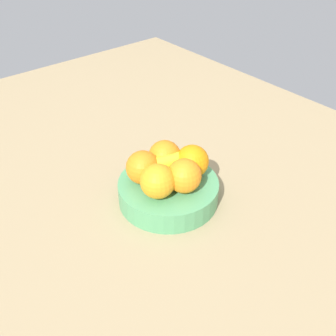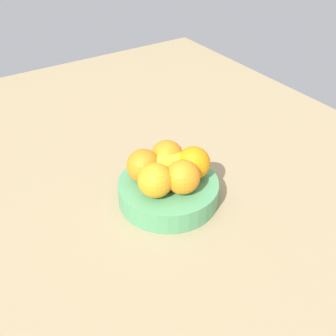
% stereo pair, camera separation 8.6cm
% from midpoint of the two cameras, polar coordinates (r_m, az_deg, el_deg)
% --- Properties ---
extents(ground_plane, '(1.80, 1.40, 0.03)m').
position_cam_midpoint_polar(ground_plane, '(1.00, -3.55, -4.23)').
color(ground_plane, '#9B855F').
extents(fruit_bowl, '(0.23, 0.23, 0.05)m').
position_cam_midpoint_polar(fruit_bowl, '(0.95, -2.57, -3.30)').
color(fruit_bowl, '#4F9963').
rests_on(fruit_bowl, ground_plane).
extents(orange_front_left, '(0.08, 0.08, 0.08)m').
position_cam_midpoint_polar(orange_front_left, '(0.88, -4.23, -1.93)').
color(orange_front_left, orange).
rests_on(orange_front_left, fruit_bowl).
extents(orange_front_right, '(0.08, 0.08, 0.08)m').
position_cam_midpoint_polar(orange_front_right, '(0.89, -0.50, -1.18)').
color(orange_front_right, orange).
rests_on(orange_front_right, fruit_bowl).
extents(orange_center, '(0.08, 0.08, 0.08)m').
position_cam_midpoint_polar(orange_center, '(0.94, 0.74, 0.84)').
color(orange_center, orange).
rests_on(orange_center, fruit_bowl).
extents(orange_back_left, '(0.08, 0.08, 0.08)m').
position_cam_midpoint_polar(orange_back_left, '(0.95, -3.04, 1.51)').
color(orange_back_left, orange).
rests_on(orange_back_left, fruit_bowl).
extents(orange_back_right, '(0.08, 0.08, 0.08)m').
position_cam_midpoint_polar(orange_back_right, '(0.92, -6.15, -0.01)').
color(orange_back_right, orange).
rests_on(orange_back_right, fruit_bowl).
extents(banana_bunch, '(0.13, 0.17, 0.06)m').
position_cam_midpoint_polar(banana_bunch, '(0.94, -2.85, 0.35)').
color(banana_bunch, yellow).
rests_on(banana_bunch, fruit_bowl).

